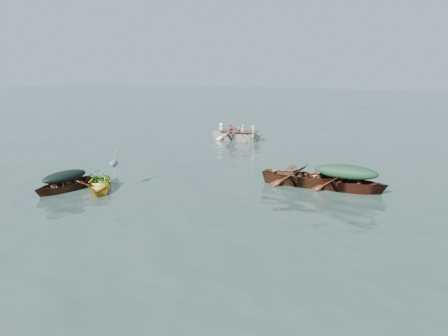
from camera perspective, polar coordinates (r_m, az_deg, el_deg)
The scene contains 13 objects.
ground at distance 15.33m, azimuth -2.00°, elevation -3.54°, with size 140.00×140.00×0.00m, color #33473E.
yellow_dinghy at distance 16.55m, azimuth -15.90°, elevation -2.77°, with size 1.21×2.80×0.73m, color #BB8624.
dark_covered_boat at distance 16.89m, azimuth -19.96°, elevation -2.75°, with size 1.19×3.19×0.77m, color #4C2511.
green_tarp_boat at distance 16.45m, azimuth 15.47°, elevation -2.85°, with size 1.29×4.14×0.95m, color #4D1A12.
open_wooden_boat at distance 16.76m, azimuth 10.46°, elevation -2.28°, with size 1.40×4.49×1.06m, color #522A14.
rowed_boat at distance 26.28m, azimuth 1.71°, elevation 3.63°, with size 1.33×4.43×1.06m, color white.
dark_tarp_cover at distance 16.75m, azimuth -20.12°, elevation -0.83°, with size 0.65×1.76×0.40m, color black.
green_tarp_cover at distance 16.26m, azimuth 15.63°, elevation -0.36°, with size 0.71×2.28×0.52m, color #163621.
thwart_benches at distance 16.62m, azimuth 10.54°, elevation -0.46°, with size 0.84×2.25×0.04m, color #4E1E12, non-canonical shape.
heron at distance 16.34m, azimuth -14.16°, elevation 0.13°, with size 0.28×0.40×0.92m, color gray, non-canonical shape.
dinghy_weeds at distance 16.91m, azimuth -15.78°, elevation -0.09°, with size 0.70×0.90×0.60m, color #24631A.
rowers at distance 26.14m, azimuth 1.72°, elevation 5.60°, with size 1.20×3.10×0.76m, color silver.
oars at distance 26.19m, azimuth 1.72°, elevation 4.84°, with size 2.60×0.60×0.06m, color #A6663F, non-canonical shape.
Camera 1 is at (6.75, -13.01, 4.47)m, focal length 35.00 mm.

